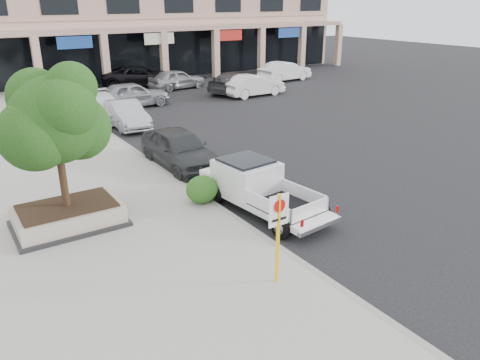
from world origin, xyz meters
name	(u,v)px	position (x,y,z in m)	size (l,w,h in m)	color
ground	(299,224)	(0.00, 0.00, 0.00)	(120.00, 120.00, 0.00)	black
sidewalk	(68,197)	(-5.50, 6.00, 0.07)	(8.00, 52.00, 0.15)	gray
curb	(170,175)	(-1.55, 6.00, 0.07)	(0.20, 52.00, 0.15)	gray
strip_mall	(131,21)	(8.00, 33.93, 4.75)	(40.55, 12.43, 9.50)	#CD9C90
planter	(68,216)	(-6.07, 3.56, 0.48)	(3.20, 2.20, 0.68)	black
planter_tree	(58,119)	(-5.93, 3.71, 3.41)	(2.90, 2.55, 4.00)	black
no_parking_sign	(278,227)	(-2.65, -2.31, 1.63)	(0.55, 0.09, 2.30)	yellow
hedge	(202,189)	(-1.84, 2.87, 0.62)	(1.10, 0.99, 0.94)	#1B4012
pickup_truck	(264,189)	(-0.35, 1.37, 0.80)	(1.88, 5.08, 1.60)	white
curb_car_a	(180,149)	(-0.67, 6.85, 0.81)	(1.90, 4.73, 1.61)	#292B2D
curb_car_b	(126,114)	(-0.17, 14.46, 0.72)	(1.53, 4.39, 1.45)	#9B9DA2
curb_car_c	(102,107)	(-0.67, 16.98, 0.72)	(2.03, 4.99, 1.45)	white
curb_car_d	(70,86)	(-0.46, 24.84, 0.80)	(2.65, 5.74, 1.60)	black
lot_car_a	(132,95)	(2.00, 19.14, 0.83)	(1.96, 4.86, 1.66)	gray
lot_car_b	(254,85)	(10.81, 17.94, 0.77)	(1.63, 4.68, 1.54)	silver
lot_car_c	(236,82)	(10.44, 19.71, 0.77)	(2.15, 5.29, 1.53)	#2B2E30
lot_car_d	(140,77)	(5.34, 26.07, 0.82)	(2.73, 5.92, 1.65)	black
lot_car_e	(177,79)	(7.38, 23.56, 0.77)	(1.82, 4.52, 1.54)	gray
lot_car_f	(285,71)	(16.92, 22.06, 0.82)	(1.74, 4.98, 1.64)	silver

